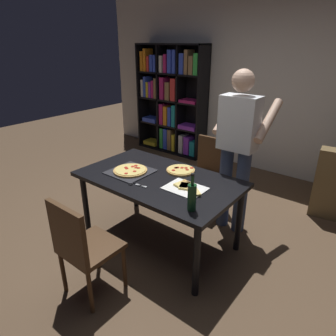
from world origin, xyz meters
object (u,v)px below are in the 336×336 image
object	(u,v)px
chair_near_camera	(82,245)
kitchen_scissors	(135,184)
dining_table	(159,184)
person_serving_pizza	(238,144)
bookshelf	(172,100)
second_pizza_plain	(181,170)
wine_bottle	(192,196)
chair_far_side	(208,169)
pepperoni_pizza_on_tray	(130,171)

from	to	relation	value
chair_near_camera	kitchen_scissors	world-z (taller)	chair_near_camera
dining_table	chair_near_camera	size ratio (longest dim) A/B	1.77
person_serving_pizza	chair_near_camera	bearing A→B (deg)	-105.57
bookshelf	second_pizza_plain	bearing A→B (deg)	-50.37
dining_table	wine_bottle	world-z (taller)	wine_bottle
person_serving_pizza	wine_bottle	world-z (taller)	person_serving_pizza
chair_near_camera	chair_far_side	distance (m)	1.90
chair_far_side	second_pizza_plain	bearing A→B (deg)	-83.42
chair_near_camera	person_serving_pizza	world-z (taller)	person_serving_pizza
chair_near_camera	pepperoni_pizza_on_tray	bearing A→B (deg)	109.51
wine_bottle	second_pizza_plain	xyz separation A→B (m)	(-0.52, 0.56, -0.11)
wine_bottle	kitchen_scissors	bearing A→B (deg)	176.21
second_pizza_plain	person_serving_pizza	bearing A→B (deg)	50.41
dining_table	kitchen_scissors	size ratio (longest dim) A/B	8.09
dining_table	pepperoni_pizza_on_tray	size ratio (longest dim) A/B	3.93
bookshelf	second_pizza_plain	world-z (taller)	bookshelf
chair_near_camera	person_serving_pizza	bearing A→B (deg)	74.43
chair_near_camera	person_serving_pizza	xyz separation A→B (m)	(0.47, 1.68, 0.49)
chair_near_camera	kitchen_scissors	size ratio (longest dim) A/B	4.58
pepperoni_pizza_on_tray	wine_bottle	size ratio (longest dim) A/B	1.28
pepperoni_pizza_on_tray	kitchen_scissors	distance (m)	0.30
person_serving_pizza	pepperoni_pizza_on_tray	bearing A→B (deg)	-133.65
person_serving_pizza	pepperoni_pizza_on_tray	size ratio (longest dim) A/B	4.33
chair_near_camera	second_pizza_plain	size ratio (longest dim) A/B	3.06
kitchen_scissors	bookshelf	bearing A→B (deg)	121.36
chair_far_side	wine_bottle	size ratio (longest dim) A/B	2.85
kitchen_scissors	chair_near_camera	bearing A→B (deg)	-84.50
wine_bottle	second_pizza_plain	world-z (taller)	wine_bottle
chair_near_camera	wine_bottle	size ratio (longest dim) A/B	2.85
person_serving_pizza	kitchen_scissors	bearing A→B (deg)	-118.35
kitchen_scissors	wine_bottle	bearing A→B (deg)	-3.79
pepperoni_pizza_on_tray	second_pizza_plain	xyz separation A→B (m)	(0.39, 0.34, -0.00)
chair_far_side	kitchen_scissors	distance (m)	1.23
dining_table	kitchen_scissors	bearing A→B (deg)	-104.26
bookshelf	pepperoni_pizza_on_tray	xyz separation A→B (m)	(1.36, -2.45, -0.21)
chair_near_camera	pepperoni_pizza_on_tray	distance (m)	0.95
pepperoni_pizza_on_tray	second_pizza_plain	size ratio (longest dim) A/B	1.38
chair_far_side	kitchen_scissors	xyz separation A→B (m)	(-0.07, -1.21, 0.24)
person_serving_pizza	kitchen_scissors	size ratio (longest dim) A/B	8.91
wine_bottle	bookshelf	bearing A→B (deg)	130.29
chair_far_side	person_serving_pizza	bearing A→B (deg)	-25.24
pepperoni_pizza_on_tray	wine_bottle	xyz separation A→B (m)	(0.91, -0.22, 0.10)
chair_near_camera	pepperoni_pizza_on_tray	size ratio (longest dim) A/B	2.22
bookshelf	second_pizza_plain	xyz separation A→B (m)	(1.75, -2.11, -0.21)
pepperoni_pizza_on_tray	second_pizza_plain	bearing A→B (deg)	41.56
dining_table	chair_near_camera	xyz separation A→B (m)	(-0.00, -0.95, -0.16)
wine_bottle	person_serving_pizza	bearing A→B (deg)	97.26
chair_far_side	pepperoni_pizza_on_tray	distance (m)	1.11
chair_far_side	pepperoni_pizza_on_tray	xyz separation A→B (m)	(-0.31, -1.03, 0.25)
chair_near_camera	kitchen_scissors	xyz separation A→B (m)	(-0.07, 0.69, 0.24)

